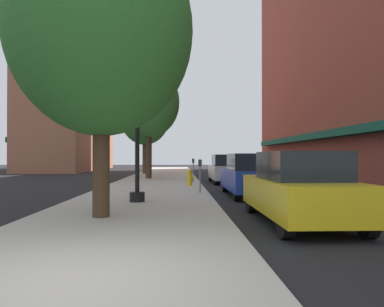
% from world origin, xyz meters
% --- Properties ---
extents(ground_plane, '(90.00, 90.00, 0.00)m').
position_xyz_m(ground_plane, '(4.00, 18.00, 0.00)').
color(ground_plane, black).
extents(sidewalk_slab, '(4.80, 50.00, 0.12)m').
position_xyz_m(sidewalk_slab, '(0.00, 19.00, 0.06)').
color(sidewalk_slab, '#A8A399').
rests_on(sidewalk_slab, ground).
extents(building_right_brick, '(6.80, 40.00, 25.00)m').
position_xyz_m(building_right_brick, '(14.99, 22.00, 12.48)').
color(building_right_brick, brown).
rests_on(building_right_brick, ground).
extents(building_far_background, '(6.80, 18.00, 18.37)m').
position_xyz_m(building_far_background, '(-11.01, 37.00, 9.17)').
color(building_far_background, '#9E6047').
rests_on(building_far_background, ground).
extents(lamppost, '(0.48, 0.48, 5.90)m').
position_xyz_m(lamppost, '(-0.10, 7.15, 3.20)').
color(lamppost, black).
rests_on(lamppost, sidewalk_slab).
extents(fire_hydrant, '(0.33, 0.26, 0.79)m').
position_xyz_m(fire_hydrant, '(1.76, 13.36, 0.52)').
color(fire_hydrant, gold).
rests_on(fire_hydrant, sidewalk_slab).
extents(parking_meter_near, '(0.14, 0.09, 1.31)m').
position_xyz_m(parking_meter_near, '(2.05, 16.62, 0.95)').
color(parking_meter_near, slate).
rests_on(parking_meter_near, sidewalk_slab).
extents(parking_meter_far, '(0.14, 0.09, 1.31)m').
position_xyz_m(parking_meter_far, '(2.05, 9.83, 0.95)').
color(parking_meter_far, slate).
rests_on(parking_meter_far, sidewalk_slab).
extents(tree_near, '(4.01, 4.01, 7.29)m').
position_xyz_m(tree_near, '(-0.76, 19.24, 5.08)').
color(tree_near, '#422D1E').
rests_on(tree_near, sidewalk_slab).
extents(tree_mid, '(4.18, 4.18, 7.22)m').
position_xyz_m(tree_mid, '(-1.65, 26.01, 4.92)').
color(tree_mid, '#4C3823').
rests_on(tree_mid, sidewalk_slab).
extents(tree_far, '(4.35, 4.35, 6.92)m').
position_xyz_m(tree_far, '(-0.62, 4.31, 4.52)').
color(tree_far, '#422D1E').
rests_on(tree_far, sidewalk_slab).
extents(car_yellow, '(1.80, 4.30, 1.66)m').
position_xyz_m(car_yellow, '(4.00, 3.96, 0.81)').
color(car_yellow, black).
rests_on(car_yellow, ground).
extents(car_blue, '(1.80, 4.30, 1.66)m').
position_xyz_m(car_blue, '(4.00, 9.68, 0.81)').
color(car_blue, black).
rests_on(car_blue, ground).
extents(car_silver, '(1.80, 4.30, 1.66)m').
position_xyz_m(car_silver, '(4.00, 16.67, 0.81)').
color(car_silver, black).
rests_on(car_silver, ground).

